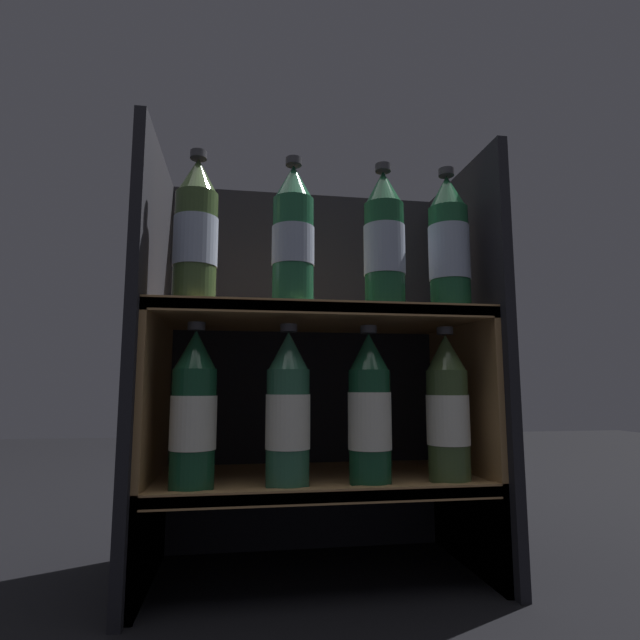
# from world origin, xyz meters

# --- Properties ---
(ground_plane) EXTENTS (6.00, 6.00, 0.00)m
(ground_plane) POSITION_xyz_m (0.00, 0.00, 0.00)
(ground_plane) COLOR black
(fridge_back_wall) EXTENTS (0.67, 0.02, 0.83)m
(fridge_back_wall) POSITION_xyz_m (0.00, 0.33, 0.41)
(fridge_back_wall) COLOR black
(fridge_back_wall) RESTS_ON ground_plane
(fridge_side_left) EXTENTS (0.02, 0.36, 0.83)m
(fridge_side_left) POSITION_xyz_m (-0.33, 0.16, 0.41)
(fridge_side_left) COLOR black
(fridge_side_left) RESTS_ON ground_plane
(fridge_side_right) EXTENTS (0.02, 0.36, 0.83)m
(fridge_side_right) POSITION_xyz_m (0.33, 0.16, 0.41)
(fridge_side_right) COLOR black
(fridge_side_right) RESTS_ON ground_plane
(shelf_lower) EXTENTS (0.63, 0.32, 0.19)m
(shelf_lower) POSITION_xyz_m (0.00, 0.15, 0.16)
(shelf_lower) COLOR #9E7547
(shelf_lower) RESTS_ON ground_plane
(shelf_upper) EXTENTS (0.63, 0.32, 0.51)m
(shelf_upper) POSITION_xyz_m (0.00, 0.15, 0.37)
(shelf_upper) COLOR #9E7547
(shelf_upper) RESTS_ON ground_plane
(bottle_upper_front_0) EXTENTS (0.08, 0.08, 0.28)m
(bottle_upper_front_0) POSITION_xyz_m (-0.24, 0.05, 0.63)
(bottle_upper_front_0) COLOR #384C28
(bottle_upper_front_0) RESTS_ON shelf_upper
(bottle_upper_front_1) EXTENTS (0.08, 0.08, 0.28)m
(bottle_upper_front_1) POSITION_xyz_m (-0.06, 0.05, 0.63)
(bottle_upper_front_1) COLOR #1E5638
(bottle_upper_front_1) RESTS_ON shelf_upper
(bottle_upper_front_2) EXTENTS (0.08, 0.08, 0.28)m
(bottle_upper_front_2) POSITION_xyz_m (0.12, 0.05, 0.63)
(bottle_upper_front_2) COLOR #194C2D
(bottle_upper_front_2) RESTS_ON shelf_upper
(bottle_upper_front_3) EXTENTS (0.08, 0.08, 0.28)m
(bottle_upper_front_3) POSITION_xyz_m (0.25, 0.05, 0.63)
(bottle_upper_front_3) COLOR #194C2D
(bottle_upper_front_3) RESTS_ON shelf_upper
(bottle_lower_front_0) EXTENTS (0.08, 0.08, 0.28)m
(bottle_lower_front_0) POSITION_xyz_m (-0.23, 0.05, 0.32)
(bottle_lower_front_0) COLOR #144228
(bottle_lower_front_0) RESTS_ON shelf_lower
(bottle_lower_front_1) EXTENTS (0.08, 0.08, 0.28)m
(bottle_lower_front_1) POSITION_xyz_m (-0.07, 0.05, 0.31)
(bottle_lower_front_1) COLOR #285B42
(bottle_lower_front_1) RESTS_ON shelf_lower
(bottle_lower_front_2) EXTENTS (0.08, 0.08, 0.28)m
(bottle_lower_front_2) POSITION_xyz_m (0.08, 0.05, 0.31)
(bottle_lower_front_2) COLOR #144228
(bottle_lower_front_2) RESTS_ON shelf_lower
(bottle_lower_front_3) EXTENTS (0.08, 0.08, 0.28)m
(bottle_lower_front_3) POSITION_xyz_m (0.23, 0.05, 0.32)
(bottle_lower_front_3) COLOR #384C28
(bottle_lower_front_3) RESTS_ON shelf_lower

